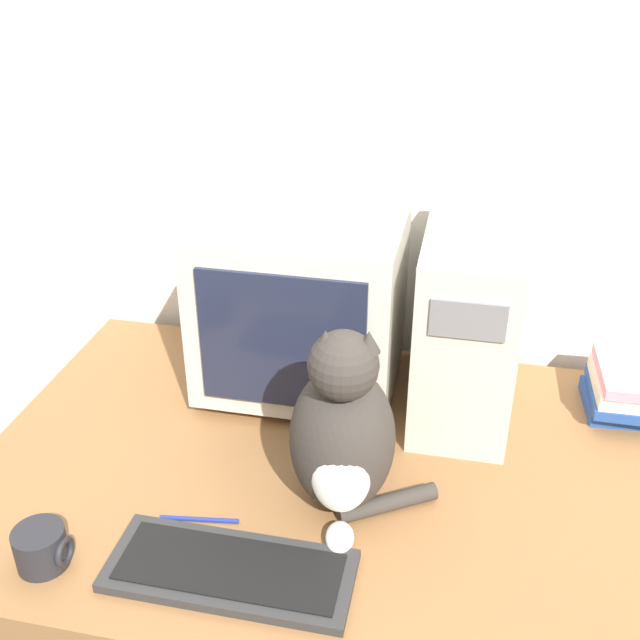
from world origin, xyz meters
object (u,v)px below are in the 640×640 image
computer_tower (466,324)px  book_stack (620,389)px  keyboard (230,570)px  pen (199,519)px  crt_monitor (302,305)px  mug (42,548)px  cat (343,434)px

computer_tower → book_stack: bearing=8.6°
keyboard → computer_tower: bearing=58.9°
book_stack → pen: 0.98m
crt_monitor → computer_tower: (0.37, -0.00, -0.00)m
computer_tower → mug: 0.96m
keyboard → cat: 0.31m
crt_monitor → cat: size_ratio=1.11×
cat → book_stack: cat is taller
cat → computer_tower: bearing=53.1°
crt_monitor → keyboard: (0.01, -0.60, -0.21)m
computer_tower → keyboard: bearing=-121.1°
pen → mug: bearing=-146.0°
computer_tower → book_stack: size_ratio=2.02×
computer_tower → keyboard: (-0.36, -0.60, -0.20)m
crt_monitor → keyboard: bearing=-88.8°
crt_monitor → book_stack: size_ratio=2.10×
computer_tower → cat: (-0.20, -0.39, -0.04)m
book_stack → pen: book_stack is taller
mug → cat: bearing=27.8°
keyboard → cat: size_ratio=1.07×
crt_monitor → pen: crt_monitor is taller
computer_tower → pen: size_ratio=2.86×
keyboard → mug: mug is taller
book_stack → mug: bearing=-146.3°
computer_tower → keyboard: 0.73m
crt_monitor → keyboard: crt_monitor is taller
cat → book_stack: (0.56, 0.44, -0.11)m
pen → keyboard: bearing=-48.7°
book_stack → mug: book_stack is taller
book_stack → cat: bearing=-141.8°
crt_monitor → book_stack: crt_monitor is taller
cat → pen: bearing=-167.8°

